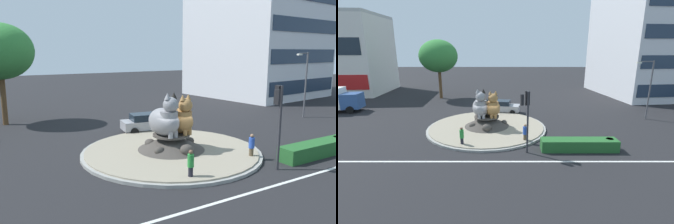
{
  "view_description": "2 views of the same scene",
  "coord_description": "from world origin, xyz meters",
  "views": [
    {
      "loc": [
        -10.82,
        -17.69,
        6.53
      ],
      "look_at": [
        -0.46,
        -0.37,
        2.82
      ],
      "focal_mm": 35.45,
      "sensor_mm": 36.0,
      "label": 1
    },
    {
      "loc": [
        1.88,
        -22.52,
        7.69
      ],
      "look_at": [
        1.84,
        -0.45,
        1.8
      ],
      "focal_mm": 25.67,
      "sensor_mm": 36.0,
      "label": 2
    }
  ],
  "objects": [
    {
      "name": "clipped_hedge_strip",
      "position": [
        7.54,
        -5.23,
        0.45
      ],
      "size": [
        5.87,
        1.2,
        0.9
      ],
      "primitive_type": "cube",
      "color": "#235B28",
      "rests_on": "ground"
    },
    {
      "name": "roundabout_island",
      "position": [
        0.0,
        0.01,
        0.38
      ],
      "size": [
        11.53,
        11.53,
        1.28
      ],
      "color": "gray",
      "rests_on": "ground"
    },
    {
      "name": "traffic_light_mast",
      "position": [
        3.37,
        -5.61,
        3.46
      ],
      "size": [
        0.7,
        0.63,
        4.71
      ],
      "rotation": [
        0.0,
        0.0,
        1.76
      ],
      "color": "#2D2D33",
      "rests_on": "ground"
    },
    {
      "name": "streetlight_arm",
      "position": [
        17.26,
        3.21,
        3.79
      ],
      "size": [
        2.17,
        0.68,
        6.43
      ],
      "rotation": [
        0.0,
        0.0,
        3.4
      ],
      "color": "#4C4C51",
      "rests_on": "ground"
    },
    {
      "name": "cat_statue_tabby",
      "position": [
        0.61,
        -0.13,
        2.23
      ],
      "size": [
        1.75,
        2.65,
        2.59
      ],
      "rotation": [
        0.0,
        0.0,
        -1.42
      ],
      "color": "#9E703D",
      "rests_on": "roundabout_island"
    },
    {
      "name": "pedestrian_green_shirt",
      "position": [
        -1.64,
        -4.58,
        0.88
      ],
      "size": [
        0.33,
        0.33,
        1.65
      ],
      "rotation": [
        0.0,
        0.0,
        2.79
      ],
      "color": "black",
      "rests_on": "ground"
    },
    {
      "name": "lane_centreline",
      "position": [
        0.0,
        -7.18,
        0.0
      ],
      "size": [
        112.0,
        0.2,
        0.01
      ],
      "primitive_type": "cube",
      "color": "silver",
      "rests_on": "ground"
    },
    {
      "name": "cat_statue_grey",
      "position": [
        -0.55,
        -0.18,
        2.3
      ],
      "size": [
        1.94,
        3.02,
        2.78
      ],
      "rotation": [
        0.0,
        0.0,
        -1.39
      ],
      "color": "gray",
      "rests_on": "roundabout_island"
    },
    {
      "name": "ground_plane",
      "position": [
        0.0,
        0.0,
        0.0
      ],
      "size": [
        160.0,
        160.0,
        0.0
      ],
      "primitive_type": "plane",
      "color": "black"
    },
    {
      "name": "sedan_on_far_lane",
      "position": [
        1.32,
        5.87,
        0.81
      ],
      "size": [
        4.48,
        2.43,
        1.55
      ],
      "rotation": [
        0.0,
        0.0,
        -0.15
      ],
      "color": "#99999E",
      "rests_on": "ground"
    },
    {
      "name": "office_tower",
      "position": [
        26.28,
        18.56,
        13.7
      ],
      "size": [
        17.34,
        17.4,
        27.41
      ],
      "rotation": [
        0.0,
        0.0,
        0.11
      ],
      "color": "silver",
      "rests_on": "ground"
    },
    {
      "name": "pedestrian_blue_shirt",
      "position": [
        3.46,
        -3.68,
        0.85
      ],
      "size": [
        0.35,
        0.35,
        1.62
      ],
      "rotation": [
        0.0,
        0.0,
        3.57
      ],
      "color": "brown",
      "rests_on": "ground"
    }
  ]
}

